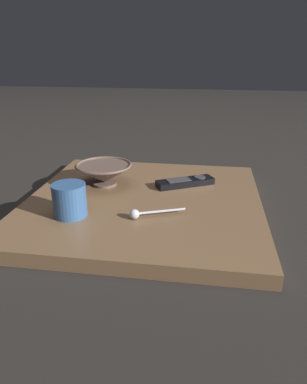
% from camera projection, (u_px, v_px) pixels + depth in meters
% --- Properties ---
extents(ground_plane, '(6.00, 6.00, 0.00)m').
position_uv_depth(ground_plane, '(144.00, 210.00, 0.98)').
color(ground_plane, black).
extents(table, '(0.62, 0.62, 0.03)m').
position_uv_depth(table, '(144.00, 204.00, 0.97)').
color(table, brown).
rests_on(table, ground).
extents(cereal_bowl, '(0.17, 0.17, 0.06)m').
position_uv_depth(cereal_bowl, '(104.00, 173.00, 1.05)').
color(cereal_bowl, brown).
rests_on(cereal_bowl, table).
extents(coffee_mug, '(0.08, 0.08, 0.08)m').
position_uv_depth(coffee_mug, '(70.00, 200.00, 0.85)').
color(coffee_mug, '#33598C').
rests_on(coffee_mug, table).
extents(teaspoon, '(0.13, 0.06, 0.02)m').
position_uv_depth(teaspoon, '(140.00, 213.00, 0.85)').
color(teaspoon, silver).
rests_on(teaspoon, table).
extents(tv_remote_near, '(0.17, 0.12, 0.02)m').
position_uv_depth(tv_remote_near, '(185.00, 182.00, 1.05)').
color(tv_remote_near, black).
rests_on(tv_remote_near, table).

